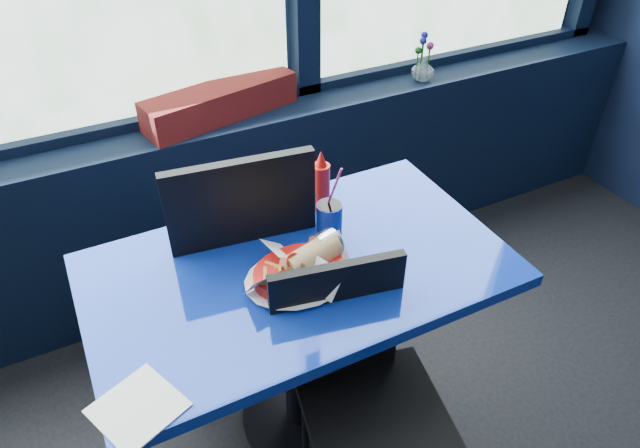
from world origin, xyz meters
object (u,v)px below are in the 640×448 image
at_px(chair_near_back, 231,255).
at_px(flower_vase, 423,66).
at_px(planter_box, 221,102).
at_px(food_basket, 300,270).
at_px(chair_near_front, 360,382).
at_px(soda_cup, 329,221).
at_px(ketchup_bottle, 321,184).
at_px(near_table, 300,309).

distance_m(chair_near_back, flower_vase, 1.24).
distance_m(planter_box, food_basket, 0.95).
distance_m(flower_vase, food_basket, 1.34).
bearing_deg(planter_box, chair_near_front, -103.74).
bearing_deg(chair_near_back, soda_cup, 143.26).
bearing_deg(ketchup_bottle, chair_near_front, -104.25).
height_order(flower_vase, soda_cup, same).
xyz_separation_m(near_table, soda_cup, (0.14, 0.07, 0.25)).
relative_size(chair_near_front, ketchup_bottle, 4.06).
bearing_deg(flower_vase, near_table, -140.32).
height_order(chair_near_back, soda_cup, chair_near_back).
height_order(food_basket, ketchup_bottle, ketchup_bottle).
bearing_deg(soda_cup, ketchup_bottle, 72.44).
xyz_separation_m(flower_vase, soda_cup, (-0.85, -0.75, -0.05)).
bearing_deg(chair_near_front, food_basket, 120.40).
bearing_deg(soda_cup, food_basket, -140.66).
bearing_deg(chair_near_front, near_table, 112.60).
bearing_deg(chair_near_back, flower_vase, -147.84).
relative_size(ketchup_bottle, soda_cup, 0.82).
xyz_separation_m(chair_near_front, planter_box, (0.02, 1.16, 0.36)).
bearing_deg(chair_near_front, flower_vase, 60.40).
bearing_deg(ketchup_bottle, flower_vase, 36.65).
bearing_deg(soda_cup, near_table, -152.29).
bearing_deg(food_basket, flower_vase, 50.33).
xyz_separation_m(flower_vase, ketchup_bottle, (-0.81, -0.60, -0.02)).
xyz_separation_m(near_table, chair_near_front, (0.06, -0.27, -0.07)).
relative_size(chair_near_back, ketchup_bottle, 4.78).
height_order(chair_near_back, ketchup_bottle, chair_near_back).
bearing_deg(chair_near_front, ketchup_bottle, 86.53).
relative_size(flower_vase, soda_cup, 0.81).
distance_m(chair_near_front, flower_vase, 1.48).
height_order(near_table, ketchup_bottle, ketchup_bottle).
bearing_deg(chair_near_front, chair_near_back, 116.87).
relative_size(near_table, chair_near_front, 1.38).
height_order(near_table, soda_cup, soda_cup).
xyz_separation_m(chair_near_back, planter_box, (0.19, 0.57, 0.27)).
relative_size(food_basket, soda_cup, 1.14).
height_order(food_basket, soda_cup, soda_cup).
height_order(near_table, chair_near_front, chair_near_front).
bearing_deg(chair_near_front, soda_cup, 87.99).
bearing_deg(flower_vase, food_basket, -139.01).
distance_m(planter_box, flower_vase, 0.91).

